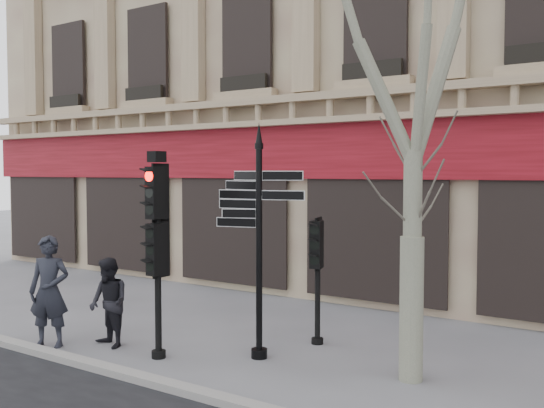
{
  "coord_description": "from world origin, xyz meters",
  "views": [
    {
      "loc": [
        5.63,
        -7.62,
        3.1
      ],
      "look_at": [
        0.12,
        0.6,
        2.58
      ],
      "focal_mm": 40.0,
      "sensor_mm": 36.0,
      "label": 1
    }
  ],
  "objects_px": {
    "fingerpost": "(259,200)",
    "pedestrian_b": "(109,303)",
    "traffic_signal_secondary": "(318,258)",
    "pedestrian_a": "(49,291)",
    "traffic_signal_main": "(157,228)"
  },
  "relations": [
    {
      "from": "fingerpost",
      "to": "traffic_signal_secondary",
      "type": "bearing_deg",
      "value": 68.42
    },
    {
      "from": "traffic_signal_main",
      "to": "fingerpost",
      "type": "bearing_deg",
      "value": 33.62
    },
    {
      "from": "fingerpost",
      "to": "traffic_signal_main",
      "type": "distance_m",
      "value": 1.74
    },
    {
      "from": "fingerpost",
      "to": "pedestrian_a",
      "type": "distance_m",
      "value": 4.15
    },
    {
      "from": "traffic_signal_main",
      "to": "pedestrian_a",
      "type": "relative_size",
      "value": 1.74
    },
    {
      "from": "fingerpost",
      "to": "pedestrian_b",
      "type": "xyz_separation_m",
      "value": [
        -2.58,
        -0.96,
        -1.84
      ]
    },
    {
      "from": "fingerpost",
      "to": "pedestrian_b",
      "type": "bearing_deg",
      "value": -163.65
    },
    {
      "from": "fingerpost",
      "to": "pedestrian_b",
      "type": "distance_m",
      "value": 3.31
    },
    {
      "from": "traffic_signal_secondary",
      "to": "pedestrian_a",
      "type": "xyz_separation_m",
      "value": [
        -3.88,
        -2.79,
        -0.57
      ]
    },
    {
      "from": "traffic_signal_main",
      "to": "traffic_signal_secondary",
      "type": "relative_size",
      "value": 1.54
    },
    {
      "from": "traffic_signal_main",
      "to": "pedestrian_a",
      "type": "bearing_deg",
      "value": -164.53
    },
    {
      "from": "traffic_signal_secondary",
      "to": "pedestrian_a",
      "type": "height_order",
      "value": "traffic_signal_secondary"
    },
    {
      "from": "pedestrian_b",
      "to": "traffic_signal_secondary",
      "type": "bearing_deg",
      "value": 50.15
    },
    {
      "from": "fingerpost",
      "to": "traffic_signal_secondary",
      "type": "xyz_separation_m",
      "value": [
        0.4,
        1.27,
        -1.08
      ]
    },
    {
      "from": "traffic_signal_secondary",
      "to": "traffic_signal_main",
      "type": "bearing_deg",
      "value": -143.22
    }
  ]
}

